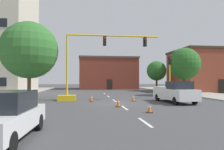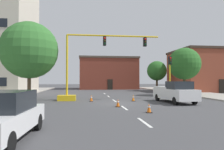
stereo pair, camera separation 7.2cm
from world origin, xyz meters
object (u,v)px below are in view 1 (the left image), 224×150
(sedan_white_near_left, at_px, (4,115))
(traffic_cone_roadside_a, at_px, (149,108))
(tree_right_mid, at_px, (184,64))
(traffic_light_pole_right, at_px, (170,67))
(pickup_truck_white, at_px, (175,92))
(traffic_cone_roadside_b, at_px, (118,103))
(traffic_cone_roadside_c, at_px, (133,98))
(tree_left_near, at_px, (29,50))
(traffic_signal_gantry, at_px, (81,78))
(tree_right_far, at_px, (157,71))
(traffic_cone_roadside_d, at_px, (91,98))

(sedan_white_near_left, relative_size, traffic_cone_roadside_a, 7.64)
(tree_right_mid, bearing_deg, traffic_light_pole_right, -133.82)
(tree_right_mid, bearing_deg, pickup_truck_white, -121.28)
(traffic_cone_roadside_b, bearing_deg, tree_right_mid, 44.51)
(traffic_cone_roadside_c, bearing_deg, tree_left_near, 169.73)
(pickup_truck_white, xyz_separation_m, traffic_cone_roadside_c, (-3.56, 1.74, -0.66))
(traffic_signal_gantry, relative_size, sedan_white_near_left, 2.30)
(tree_right_far, height_order, traffic_cone_roadside_d, tree_right_far)
(tree_right_mid, height_order, tree_left_near, tree_left_near)
(sedan_white_near_left, bearing_deg, traffic_cone_roadside_d, 74.96)
(sedan_white_near_left, relative_size, traffic_cone_roadside_c, 7.10)
(traffic_signal_gantry, xyz_separation_m, traffic_cone_roadside_a, (4.53, -8.73, -2.04))
(traffic_signal_gantry, height_order, tree_right_far, traffic_signal_gantry)
(tree_right_far, bearing_deg, traffic_cone_roadside_a, -110.17)
(traffic_light_pole_right, xyz_separation_m, sedan_white_near_left, (-12.53, -15.32, -2.64))
(tree_right_far, bearing_deg, traffic_cone_roadside_b, -116.20)
(pickup_truck_white, bearing_deg, traffic_cone_roadside_a, -126.83)
(traffic_cone_roadside_c, height_order, traffic_cone_roadside_d, traffic_cone_roadside_c)
(tree_left_near, height_order, traffic_cone_roadside_b, tree_left_near)
(tree_right_mid, distance_m, tree_left_near, 19.35)
(traffic_signal_gantry, relative_size, traffic_cone_roadside_d, 16.71)
(traffic_signal_gantry, relative_size, traffic_cone_roadside_a, 17.56)
(sedan_white_near_left, bearing_deg, tree_right_mid, 49.78)
(traffic_cone_roadside_b, bearing_deg, tree_right_far, 63.80)
(tree_left_near, distance_m, traffic_cone_roadside_c, 11.64)
(traffic_light_pole_right, xyz_separation_m, traffic_cone_roadside_d, (-9.02, -2.24, -3.22))
(tree_left_near, bearing_deg, pickup_truck_white, -14.56)
(traffic_light_pole_right, height_order, traffic_cone_roadside_d, traffic_light_pole_right)
(traffic_light_pole_right, relative_size, tree_right_far, 0.86)
(traffic_light_pole_right, xyz_separation_m, tree_left_near, (-15.30, -0.66, 1.62))
(tree_right_far, bearing_deg, tree_right_mid, -90.57)
(tree_right_far, relative_size, pickup_truck_white, 1.01)
(traffic_cone_roadside_a, bearing_deg, traffic_cone_roadside_c, 85.05)
(traffic_cone_roadside_a, distance_m, traffic_cone_roadside_c, 7.37)
(traffic_light_pole_right, height_order, tree_right_mid, tree_right_mid)
(traffic_cone_roadside_b, bearing_deg, traffic_cone_roadside_d, 113.55)
(sedan_white_near_left, bearing_deg, tree_right_far, 61.93)
(tree_right_mid, distance_m, pickup_truck_white, 9.90)
(traffic_cone_roadside_b, bearing_deg, traffic_light_pole_right, 43.63)
(traffic_cone_roadside_c, relative_size, traffic_cone_roadside_d, 1.02)
(traffic_cone_roadside_d, bearing_deg, traffic_cone_roadside_c, -4.30)
(tree_left_near, xyz_separation_m, traffic_cone_roadside_a, (9.79, -9.24, -4.85))
(tree_left_near, bearing_deg, traffic_cone_roadside_a, -43.33)
(tree_right_far, xyz_separation_m, sedan_white_near_left, (-16.18, -30.34, -2.87))
(traffic_cone_roadside_d, bearing_deg, traffic_cone_roadside_a, -65.40)
(traffic_signal_gantry, relative_size, traffic_light_pole_right, 2.20)
(tree_right_mid, relative_size, traffic_cone_roadside_c, 9.91)
(traffic_signal_gantry, xyz_separation_m, traffic_light_pole_right, (10.04, 1.17, 1.20))
(traffic_signal_gantry, distance_m, sedan_white_near_left, 14.44)
(tree_right_far, bearing_deg, traffic_signal_gantry, -130.20)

